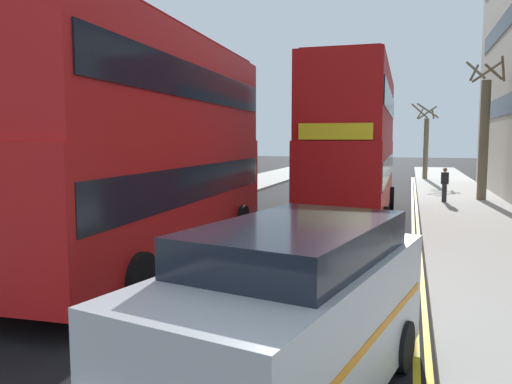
% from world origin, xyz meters
% --- Properties ---
extents(sidewalk_right, '(4.00, 80.00, 0.14)m').
position_xyz_m(sidewalk_right, '(6.50, 16.00, 0.07)').
color(sidewalk_right, '#ADA89E').
rests_on(sidewalk_right, ground).
extents(sidewalk_left, '(4.00, 80.00, 0.14)m').
position_xyz_m(sidewalk_left, '(-6.50, 16.00, 0.07)').
color(sidewalk_left, '#ADA89E').
rests_on(sidewalk_left, ground).
extents(kerb_line_outer, '(0.10, 56.00, 0.01)m').
position_xyz_m(kerb_line_outer, '(4.40, 14.00, 0.00)').
color(kerb_line_outer, yellow).
rests_on(kerb_line_outer, ground).
extents(kerb_line_inner, '(0.10, 56.00, 0.01)m').
position_xyz_m(kerb_line_inner, '(4.24, 14.00, 0.00)').
color(kerb_line_inner, yellow).
rests_on(kerb_line_inner, ground).
extents(double_decker_bus_away, '(3.15, 10.90, 5.64)m').
position_xyz_m(double_decker_bus_away, '(-2.00, 10.58, 3.03)').
color(double_decker_bus_away, red).
rests_on(double_decker_bus_away, ground).
extents(double_decker_bus_oncoming, '(2.86, 10.83, 5.64)m').
position_xyz_m(double_decker_bus_oncoming, '(2.07, 18.38, 3.03)').
color(double_decker_bus_oncoming, '#B20F0F').
rests_on(double_decker_bus_oncoming, ground).
extents(taxi_minivan, '(2.86, 5.10, 2.12)m').
position_xyz_m(taxi_minivan, '(2.82, 4.77, 1.07)').
color(taxi_minivan, silver).
rests_on(taxi_minivan, ground).
extents(pedestrian_far, '(0.34, 0.22, 1.62)m').
position_xyz_m(pedestrian_far, '(5.65, 24.46, 0.99)').
color(pedestrian_far, '#2D2D38').
rests_on(pedestrian_far, sidewalk_right).
extents(street_tree_mid, '(1.85, 1.75, 6.76)m').
position_xyz_m(street_tree_mid, '(7.45, 25.96, 3.31)').
color(street_tree_mid, '#6B6047').
rests_on(street_tree_mid, sidewalk_right).
extents(street_tree_far, '(1.96, 1.90, 5.61)m').
position_xyz_m(street_tree_far, '(5.13, 39.14, 2.82)').
color(street_tree_far, '#6B6047').
rests_on(street_tree_far, sidewalk_right).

